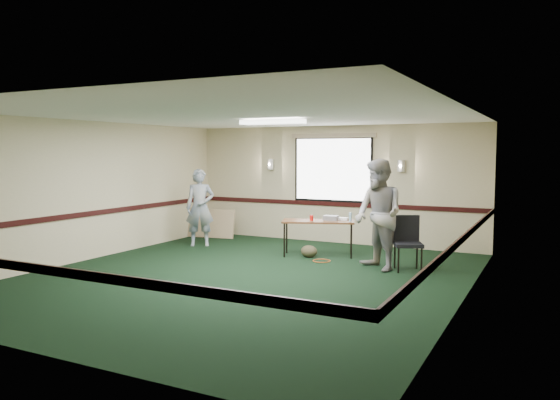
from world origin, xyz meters
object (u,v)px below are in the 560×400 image
at_px(conference_chair, 407,238).
at_px(person_left, 200,207).
at_px(person_right, 379,215).
at_px(projector, 331,218).
at_px(folding_table, 318,223).

bearing_deg(conference_chair, person_left, 150.86).
bearing_deg(person_right, person_left, -148.74).
height_order(conference_chair, person_right, person_right).
height_order(projector, person_left, person_left).
bearing_deg(person_right, folding_table, -166.64).
xyz_separation_m(folding_table, person_left, (-2.84, -0.08, 0.19)).
bearing_deg(projector, folding_table, -153.91).
xyz_separation_m(person_left, person_right, (4.31, -0.66, 0.13)).
bearing_deg(folding_table, person_left, 161.24).
bearing_deg(projector, person_left, 176.18).
distance_m(person_left, person_right, 4.36).
bearing_deg(folding_table, person_right, -46.92).
height_order(folding_table, person_left, person_left).
height_order(folding_table, projector, projector).
relative_size(folding_table, person_right, 0.78).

